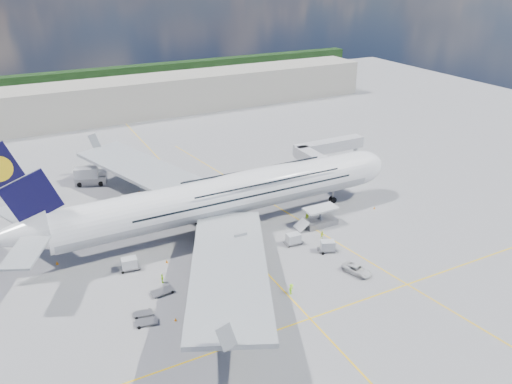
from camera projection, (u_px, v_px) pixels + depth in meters
name	position (u px, v px, depth m)	size (l,w,h in m)	color
ground	(248.00, 253.00, 87.30)	(300.00, 300.00, 0.00)	gray
taxi_line_main	(248.00, 253.00, 87.29)	(0.25, 220.00, 0.01)	yellow
taxi_line_cross	(310.00, 319.00, 71.13)	(120.00, 0.25, 0.01)	yellow
taxi_line_diag	(288.00, 213.00, 101.20)	(0.25, 100.00, 0.01)	yellow
airliner	(225.00, 196.00, 92.63)	(77.26, 79.15, 23.71)	white
jet_bridge	(324.00, 153.00, 113.75)	(18.80, 12.10, 8.50)	#B7B7BC
cargo_loader	(319.00, 219.00, 96.10)	(8.53, 3.20, 3.67)	silver
terminal	(118.00, 100.00, 161.60)	(180.00, 16.00, 12.00)	#B2AD9E
tree_line	(187.00, 71.00, 215.43)	(160.00, 6.00, 8.00)	#193814
dolly_row_a	(143.00, 313.00, 71.73)	(2.93, 1.95, 0.40)	gray
dolly_row_b	(147.00, 322.00, 69.97)	(3.38, 2.28, 0.45)	gray
dolly_row_c	(162.00, 291.00, 76.43)	(3.57, 2.16, 0.50)	gray
dolly_back	(129.00, 264.00, 82.05)	(3.56, 2.17, 2.14)	gray
dolly_nose_far	(293.00, 239.00, 89.55)	(3.35, 1.91, 2.07)	gray
dolly_nose_near	(328.00, 246.00, 87.28)	(3.68, 2.89, 2.06)	gray
baggage_tug	(221.00, 289.00, 76.37)	(2.88, 1.52, 1.74)	silver
catering_truck_inner	(141.00, 206.00, 99.40)	(7.51, 2.98, 4.50)	gray
catering_truck_outer	(90.00, 176.00, 113.52)	(7.66, 4.72, 4.25)	gray
service_van	(357.00, 270.00, 81.27)	(2.28, 4.95, 1.38)	silver
crew_nose	(308.00, 193.00, 107.82)	(0.71, 0.47, 1.96)	#BBE317
crew_loader	(322.00, 235.00, 91.41)	(0.77, 0.60, 1.59)	#DEFB1A
crew_wing	(162.00, 278.00, 78.78)	(0.94, 0.39, 1.61)	#BAFF1A
crew_van	(307.00, 217.00, 97.62)	(0.93, 0.61, 1.91)	#BDF119
crew_tug	(291.00, 289.00, 76.02)	(1.17, 0.67, 1.81)	#9EFB1A
cone_nose	(374.00, 208.00, 102.86)	(0.42, 0.42, 0.53)	orange
cone_wing_left_inner	(152.00, 219.00, 98.42)	(0.42, 0.42, 0.54)	orange
cone_wing_left_outer	(139.00, 192.00, 110.07)	(0.41, 0.41, 0.52)	orange
cone_wing_right_inner	(167.00, 261.00, 84.32)	(0.44, 0.44, 0.56)	orange
cone_wing_right_outer	(176.00, 319.00, 70.60)	(0.39, 0.39, 0.50)	orange
cone_tail	(57.00, 263.00, 83.84)	(0.50, 0.50, 0.63)	orange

